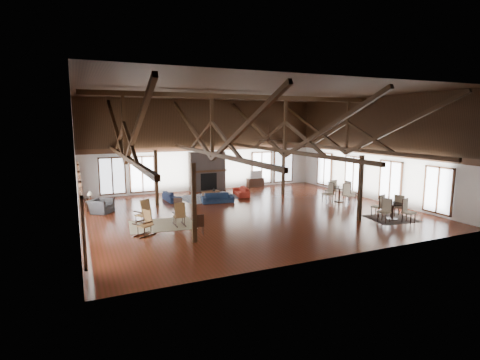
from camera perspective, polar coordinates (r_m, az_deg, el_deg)
name	(u,v)px	position (r m, az deg, el deg)	size (l,w,h in m)	color
floor	(250,212)	(19.17, 1.50, -4.90)	(16.00, 16.00, 0.00)	#561D12
ceiling	(250,92)	(18.68, 1.58, 13.28)	(16.00, 14.00, 0.02)	black
wall_back	(205,145)	(25.17, -5.34, 5.27)	(16.00, 0.02, 6.00)	silver
wall_front	(341,170)	(12.75, 15.15, 1.54)	(16.00, 0.02, 6.00)	silver
wall_left	(75,160)	(16.89, -23.82, 2.82)	(0.02, 14.00, 6.00)	silver
wall_right	(374,149)	(23.26, 19.70, 4.50)	(0.02, 14.00, 6.00)	silver
roof_truss	(250,133)	(18.63, 1.55, 7.23)	(15.60, 14.07, 3.14)	black
post_grid	(250,183)	(18.87, 1.52, -0.39)	(8.16, 7.16, 3.05)	black
fireplace	(207,171)	(25.03, -5.04, 1.32)	(2.50, 0.69, 2.60)	#68574F
ceiling_fan	(269,139)	(17.97, 4.37, 6.20)	(1.60, 1.60, 0.75)	black
sofa_navy_front	(218,198)	(21.35, -3.43, -2.76)	(1.81, 0.71, 0.53)	#17243F
sofa_navy_left	(172,196)	(22.20, -10.38, -2.48)	(0.67, 1.70, 0.50)	#17213F
sofa_orange	(241,191)	(23.33, 0.19, -1.76)	(0.70, 1.79, 0.52)	#AE2E21
coffee_table	(211,192)	(22.70, -4.45, -1.84)	(1.18, 0.84, 0.41)	brown
vase	(214,190)	(22.63, -4.01, -1.47)	(0.19, 0.19, 0.20)	#B2B2B2
armchair	(101,206)	(20.19, -20.39, -3.74)	(1.07, 0.93, 0.70)	#2F2F31
side_table_lamp	(90,203)	(20.83, -21.83, -3.29)	(0.42, 0.42, 1.06)	black
rocking_chair_a	(144,213)	(17.16, -14.40, -4.91)	(0.89, 1.03, 1.18)	brown
rocking_chair_b	(180,215)	(16.80, -9.19, -5.25)	(0.46, 0.82, 1.05)	brown
rocking_chair_c	(146,223)	(15.73, -14.13, -6.39)	(0.92, 0.78, 1.04)	brown
side_chair_a	(179,206)	(17.93, -9.28, -4.00)	(0.61, 0.61, 1.04)	black
side_chair_b	(199,223)	(15.29, -6.25, -6.53)	(0.43, 0.43, 0.88)	black
cafe_table_near	(393,208)	(19.03, 22.26, -4.01)	(2.10, 2.10, 1.07)	black
cafe_table_far	(339,192)	(22.31, 14.91, -1.74)	(2.17, 2.17, 1.14)	black
cup_near	(394,202)	(19.00, 22.40, -3.17)	(0.11, 0.11, 0.09)	#B2B2B2
cup_far	(338,187)	(22.27, 14.74, -0.97)	(0.13, 0.13, 0.10)	#B2B2B2
tv_console	(255,182)	(26.62, 2.35, -0.36)	(1.20, 0.45, 0.60)	black
television	(256,174)	(26.54, 2.38, 0.85)	(0.92, 0.12, 0.53)	#B2B2B2
rug_tan	(162,225)	(17.20, -11.82, -6.68)	(2.80, 2.20, 0.01)	tan
rug_navy	(209,197)	(22.90, -4.67, -2.64)	(3.46, 2.60, 0.01)	#16203F
rug_dark	(391,218)	(19.27, 22.00, -5.46)	(2.06, 1.87, 0.01)	black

